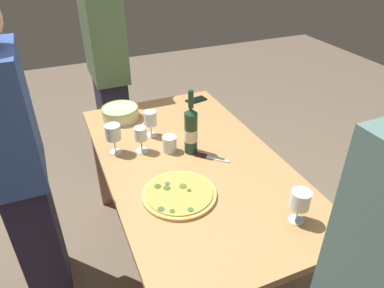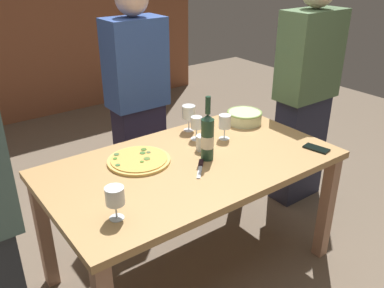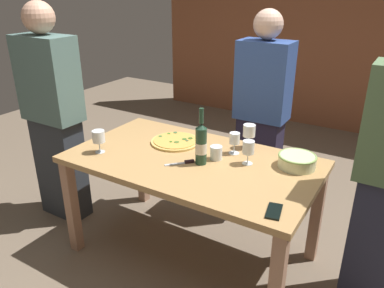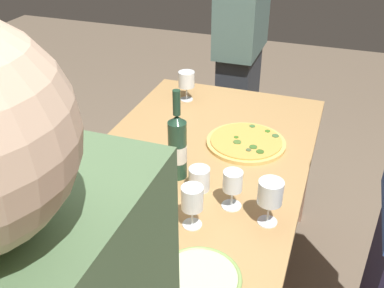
{
  "view_description": "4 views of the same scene",
  "coord_description": "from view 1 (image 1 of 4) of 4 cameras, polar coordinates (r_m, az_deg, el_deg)",
  "views": [
    {
      "loc": [
        -1.43,
        0.6,
        1.83
      ],
      "look_at": [
        0.0,
        0.0,
        0.85
      ],
      "focal_mm": 33.41,
      "sensor_mm": 36.0,
      "label": 1
    },
    {
      "loc": [
        -1.2,
        -1.61,
        1.8
      ],
      "look_at": [
        0.0,
        0.0,
        0.85
      ],
      "focal_mm": 38.55,
      "sensor_mm": 36.0,
      "label": 2
    },
    {
      "loc": [
        1.15,
        -1.89,
        1.8
      ],
      "look_at": [
        0.0,
        0.0,
        0.85
      ],
      "focal_mm": 35.43,
      "sensor_mm": 36.0,
      "label": 3
    },
    {
      "loc": [
        1.43,
        0.5,
        1.76
      ],
      "look_at": [
        0.0,
        0.0,
        0.85
      ],
      "focal_mm": 42.19,
      "sensor_mm": 36.0,
      "label": 4
    }
  ],
  "objects": [
    {
      "name": "wine_bottle",
      "position": [
        1.89,
        -0.17,
        2.24
      ],
      "size": [
        0.07,
        0.07,
        0.36
      ],
      "color": "#203F2C",
      "rests_on": "dining_table"
    },
    {
      "name": "person_host",
      "position": [
        1.88,
        -25.92,
        -3.83
      ],
      "size": [
        0.4,
        0.24,
        1.63
      ],
      "rotation": [
        0.0,
        0.0,
        -1.74
      ],
      "color": "#252038",
      "rests_on": "ground"
    },
    {
      "name": "person_guest_right",
      "position": [
        2.82,
        -13.25,
        10.84
      ],
      "size": [
        0.46,
        0.24,
        1.67
      ],
      "rotation": [
        0.0,
        0.0,
        -2.98
      ],
      "color": "#272A3E",
      "rests_on": "ground"
    },
    {
      "name": "serving_bowl",
      "position": [
        2.32,
        -11.37,
        4.97
      ],
      "size": [
        0.23,
        0.23,
        0.08
      ],
      "color": "beige",
      "rests_on": "dining_table"
    },
    {
      "name": "wine_glass_far_right",
      "position": [
        1.94,
        -12.46,
        1.63
      ],
      "size": [
        0.08,
        0.08,
        0.17
      ],
      "color": "white",
      "rests_on": "dining_table"
    },
    {
      "name": "ground_plane",
      "position": [
        2.4,
        0.0,
        -17.52
      ],
      "size": [
        8.0,
        8.0,
        0.0
      ],
      "primitive_type": "plane",
      "color": "#70604E"
    },
    {
      "name": "pizza",
      "position": [
        1.66,
        -2.06,
        -7.98
      ],
      "size": [
        0.35,
        0.35,
        0.02
      ],
      "color": "#E3B861",
      "rests_on": "dining_table"
    },
    {
      "name": "dining_table",
      "position": [
        1.95,
        0.0,
        -4.9
      ],
      "size": [
        1.6,
        0.9,
        0.75
      ],
      "color": "tan",
      "rests_on": "ground"
    },
    {
      "name": "wine_glass_by_bottle",
      "position": [
        1.94,
        -8.19,
        1.4
      ],
      "size": [
        0.07,
        0.07,
        0.15
      ],
      "color": "white",
      "rests_on": "dining_table"
    },
    {
      "name": "wine_glass_far_left",
      "position": [
        2.07,
        -6.68,
        4.0
      ],
      "size": [
        0.07,
        0.07,
        0.15
      ],
      "color": "white",
      "rests_on": "dining_table"
    },
    {
      "name": "cell_phone",
      "position": [
        2.53,
        0.67,
        7.04
      ],
      "size": [
        0.1,
        0.16,
        0.01
      ],
      "primitive_type": "cube",
      "rotation": [
        0.0,
        0.0,
        3.34
      ],
      "color": "black",
      "rests_on": "dining_table"
    },
    {
      "name": "pizza_knife",
      "position": [
        1.91,
        2.49,
        -2.07
      ],
      "size": [
        0.15,
        0.16,
        0.02
      ],
      "color": "silver",
      "rests_on": "dining_table"
    },
    {
      "name": "cup_amber",
      "position": [
        1.95,
        -3.61,
        0.01
      ],
      "size": [
        0.08,
        0.08,
        0.09
      ],
      "primitive_type": "cylinder",
      "color": "white",
      "rests_on": "dining_table"
    },
    {
      "name": "wine_glass_near_pizza",
      "position": [
        1.54,
        16.85,
        -8.73
      ],
      "size": [
        0.08,
        0.08,
        0.15
      ],
      "color": "white",
      "rests_on": "dining_table"
    }
  ]
}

